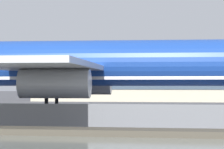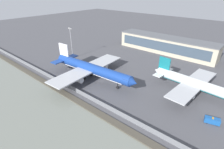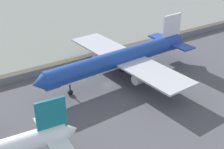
{
  "view_description": "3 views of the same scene",
  "coord_description": "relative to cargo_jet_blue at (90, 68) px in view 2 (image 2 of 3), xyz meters",
  "views": [
    {
      "loc": [
        8.28,
        -60.89,
        3.9
      ],
      "look_at": [
        -1.93,
        0.38,
        5.1
      ],
      "focal_mm": 85.0,
      "sensor_mm": 36.0,
      "label": 1
    },
    {
      "loc": [
        57.66,
        -58.85,
        44.98
      ],
      "look_at": [
        2.8,
        5.73,
        2.51
      ],
      "focal_mm": 28.0,
      "sensor_mm": 36.0,
      "label": 2
    },
    {
      "loc": [
        42.23,
        67.65,
        44.17
      ],
      "look_at": [
        -1.73,
        -0.47,
        2.56
      ],
      "focal_mm": 50.0,
      "sensor_mm": 36.0,
      "label": 3
    }
  ],
  "objects": [
    {
      "name": "shoreline_seawall",
      "position": [
        5.97,
        -18.74,
        -5.9
      ],
      "size": [
        320.0,
        3.0,
        0.5
      ],
      "color": "#474238",
      "rests_on": "ground"
    },
    {
      "name": "ground_plane",
      "position": [
        5.97,
        1.76,
        -6.15
      ],
      "size": [
        500.0,
        500.0,
        0.0
      ],
      "primitive_type": "plane",
      "color": "#4C4C51"
    },
    {
      "name": "perimeter_fence",
      "position": [
        5.97,
        -14.24,
        -5.02
      ],
      "size": [
        280.0,
        0.1,
        2.25
      ],
      "color": "slate",
      "rests_on": "ground"
    },
    {
      "name": "baggage_tug",
      "position": [
        -6.25,
        -11.19,
        -5.34
      ],
      "size": [
        2.08,
        3.41,
        1.8
      ],
      "color": "#1E2328",
      "rests_on": "ground"
    },
    {
      "name": "passenger_jet_white_teal",
      "position": [
        48.17,
        20.7,
        -0.86
      ],
      "size": [
        45.32,
        38.73,
        13.83
      ],
      "color": "white",
      "rests_on": "ground"
    },
    {
      "name": "apron_light_mast_apron_east",
      "position": [
        -32.21,
        13.03,
        5.78
      ],
      "size": [
        3.2,
        0.4,
        21.29
      ],
      "color": "#A8A8AD",
      "rests_on": "ground"
    },
    {
      "name": "ops_van",
      "position": [
        59.66,
        4.54,
        -4.87
      ],
      "size": [
        5.57,
        3.41,
        2.48
      ],
      "color": "#19519E",
      "rests_on": "ground"
    },
    {
      "name": "terminal_building",
      "position": [
        11.53,
        67.38,
        -0.21
      ],
      "size": [
        73.65,
        15.17,
        11.85
      ],
      "color": "#BCB299",
      "rests_on": "ground"
    },
    {
      "name": "cargo_jet_blue",
      "position": [
        0.0,
        0.0,
        0.0
      ],
      "size": [
        55.06,
        47.26,
        16.1
      ],
      "color": "#193D93",
      "rests_on": "ground"
    }
  ]
}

